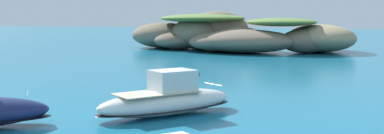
# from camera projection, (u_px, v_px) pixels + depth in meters

# --- Properties ---
(islet_large) EXTENTS (28.16, 21.28, 6.79)m
(islet_large) POSITION_uv_depth(u_px,v_px,m) (203.00, 34.00, 86.89)
(islet_large) COLOR #756651
(islet_large) RESTS_ON ground
(islet_small) EXTENTS (27.16, 21.10, 5.60)m
(islet_small) POSITION_uv_depth(u_px,v_px,m) (281.00, 39.00, 79.79)
(islet_small) COLOR #756651
(islet_small) RESTS_ON ground
(motorboat_white) EXTENTS (8.02, 9.14, 2.77)m
(motorboat_white) POSITION_uv_depth(u_px,v_px,m) (167.00, 100.00, 30.16)
(motorboat_white) COLOR white
(motorboat_white) RESTS_ON ground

